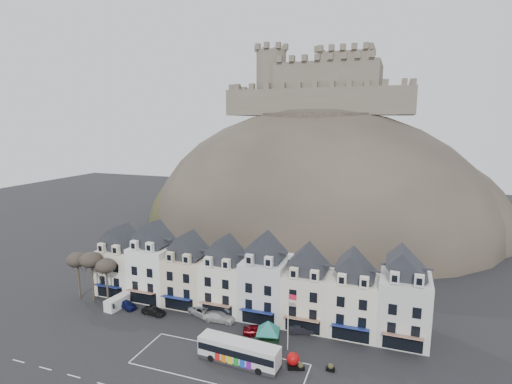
% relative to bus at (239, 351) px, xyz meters
% --- Properties ---
extents(ground, '(300.00, 300.00, 0.00)m').
position_rel_bus_xyz_m(ground, '(-4.28, -2.25, -1.67)').
color(ground, black).
rests_on(ground, ground).
extents(coach_bay_markings, '(22.00, 7.50, 0.01)m').
position_rel_bus_xyz_m(coach_bay_markings, '(-2.28, -1.00, -1.67)').
color(coach_bay_markings, silver).
rests_on(coach_bay_markings, ground).
extents(townhouse_terrace, '(54.40, 9.35, 11.80)m').
position_rel_bus_xyz_m(townhouse_terrace, '(-4.13, 13.72, 3.63)').
color(townhouse_terrace, silver).
rests_on(townhouse_terrace, ground).
extents(castle_hill, '(100.00, 76.00, 68.00)m').
position_rel_bus_xyz_m(castle_hill, '(-3.03, 66.70, -1.57)').
color(castle_hill, '#322B26').
rests_on(castle_hill, ground).
extents(castle, '(50.20, 22.20, 22.00)m').
position_rel_bus_xyz_m(castle, '(-3.77, 73.68, 38.52)').
color(castle, '#645B4C').
rests_on(castle, ground).
extents(tree_left_far, '(3.61, 3.61, 8.24)m').
position_rel_bus_xyz_m(tree_left_far, '(-33.28, 8.25, 5.22)').
color(tree_left_far, '#362E22').
rests_on(tree_left_far, ground).
extents(tree_left_mid, '(3.78, 3.78, 8.64)m').
position_rel_bus_xyz_m(tree_left_mid, '(-30.28, 8.25, 5.57)').
color(tree_left_mid, '#362E22').
rests_on(tree_left_mid, ground).
extents(tree_left_near, '(3.43, 3.43, 7.84)m').
position_rel_bus_xyz_m(tree_left_near, '(-27.28, 8.25, 4.88)').
color(tree_left_near, '#362E22').
rests_on(tree_left_near, ground).
extents(bus, '(10.88, 3.28, 3.03)m').
position_rel_bus_xyz_m(bus, '(0.00, 0.00, 0.00)').
color(bus, '#262628').
rests_on(bus, ground).
extents(bus_shelter, '(6.01, 6.01, 3.90)m').
position_rel_bus_xyz_m(bus_shelter, '(2.37, 4.68, 1.35)').
color(bus_shelter, black).
rests_on(bus_shelter, ground).
extents(red_buoy, '(1.74, 1.74, 2.02)m').
position_rel_bus_xyz_m(red_buoy, '(6.69, 1.40, -0.64)').
color(red_buoy, black).
rests_on(red_buoy, ground).
extents(flagpole, '(1.19, 0.20, 8.27)m').
position_rel_bus_xyz_m(flagpole, '(5.12, 5.01, 3.05)').
color(flagpole, silver).
rests_on(flagpole, ground).
extents(white_van, '(2.24, 4.24, 1.85)m').
position_rel_bus_xyz_m(white_van, '(-24.66, 7.25, -0.74)').
color(white_van, white).
rests_on(white_van, ground).
extents(planter_west, '(1.11, 0.83, 1.00)m').
position_rel_bus_xyz_m(planter_west, '(7.72, 1.25, -1.19)').
color(planter_west, black).
rests_on(planter_west, ground).
extents(planter_east, '(1.06, 0.72, 1.03)m').
position_rel_bus_xyz_m(planter_east, '(11.24, 2.31, -1.18)').
color(planter_east, black).
rests_on(planter_east, ground).
extents(car_navy, '(4.14, 2.71, 1.31)m').
position_rel_bus_xyz_m(car_navy, '(-23.09, 7.73, -1.02)').
color(car_navy, '#0E1448').
rests_on(car_navy, ground).
extents(car_black, '(3.92, 1.62, 1.26)m').
position_rel_bus_xyz_m(car_black, '(-17.65, 7.25, -1.04)').
color(car_black, black).
rests_on(car_black, ground).
extents(car_silver, '(5.84, 3.97, 1.51)m').
position_rel_bus_xyz_m(car_silver, '(-9.88, 9.68, -0.92)').
color(car_silver, '#A6A9AD').
rests_on(car_silver, ground).
extents(car_white, '(5.24, 2.49, 1.48)m').
position_rel_bus_xyz_m(car_white, '(-6.99, 8.98, -0.94)').
color(car_white, silver).
rests_on(car_white, ground).
extents(car_maroon, '(4.60, 3.02, 1.46)m').
position_rel_bus_xyz_m(car_maroon, '(-0.02, 7.25, -0.95)').
color(car_maroon, '#5D050B').
rests_on(car_maroon, ground).
extents(car_charcoal, '(4.00, 2.45, 1.25)m').
position_rel_bus_xyz_m(car_charcoal, '(5.72, 9.75, -1.05)').
color(car_charcoal, black).
rests_on(car_charcoal, ground).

